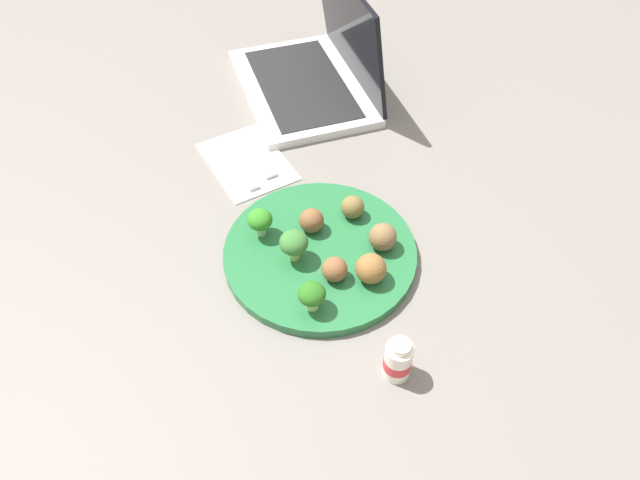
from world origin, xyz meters
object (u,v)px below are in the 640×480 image
Objects in this scene: meatball_mid_left at (335,269)px; meatball_front_right at (371,269)px; meatball_far_rim at (383,237)px; laptop at (315,70)px; broccoli_floret_far_rim at (312,295)px; broccoli_floret_mid_right at (294,243)px; meatball_mid_right at (353,207)px; fork at (258,158)px; yogurt_bottle at (398,360)px; napkin at (247,161)px; knife at (239,165)px; plate at (320,253)px; broccoli_floret_center at (260,220)px; meatball_back_right at (311,221)px.

meatball_front_right is at bearing 53.55° from meatball_mid_left.
laptop is at bearing 158.63° from meatball_far_rim.
broccoli_floret_far_rim is 0.89× the size of broccoli_floret_mid_right.
fork is (-0.21, -0.05, -0.03)m from meatball_mid_right.
yogurt_bottle reaches higher than fork.
laptop reaches higher than broccoli_floret_mid_right.
meatball_far_rim is at bearing 94.74° from meatball_mid_left.
napkin is at bearing 165.77° from broccoli_floret_far_rim.
meatball_far_rim is at bearing 15.77° from knife.
napkin is (-0.33, -0.01, -0.03)m from meatball_front_right.
meatball_mid_right is at bearing 21.44° from knife.
napkin is 0.02m from knife.
broccoli_floret_far_rim reaches higher than fork.
meatball_far_rim is (0.05, 0.08, 0.03)m from plate.
meatball_mid_left is 0.30m from napkin.
knife is (-0.16, 0.05, -0.04)m from broccoli_floret_center.
broccoli_floret_mid_right is at bearing -37.94° from laptop.
broccoli_floret_mid_right is 0.41× the size of fork.
meatball_back_right is at bearing -173.00° from meatball_front_right.
broccoli_floret_far_rim is 0.15m from broccoli_floret_center.
knife is (0.01, -0.02, 0.00)m from napkin.
fork is (-0.29, 0.05, -0.03)m from meatball_mid_left.
plate is 7.95× the size of meatball_mid_right.
broccoli_floret_far_rim is at bearing -11.24° from knife.
meatball_front_right is at bearing 5.38° from knife.
knife is at bearing 168.76° from broccoli_floret_far_rim.
yogurt_bottle reaches higher than broccoli_floret_center.
knife is at bearing -164.23° from meatball_far_rim.
broccoli_floret_mid_right is at bearing -13.05° from napkin.
broccoli_floret_mid_right is at bearing -114.76° from meatball_far_rim.
laptop reaches higher than broccoli_floret_far_rim.
meatball_far_rim is 0.30m from knife.
meatball_mid_right is at bearing 80.41° from meatball_back_right.
broccoli_floret_center is 0.13m from meatball_mid_left.
broccoli_floret_far_rim is at bearing -17.44° from broccoli_floret_mid_right.
yogurt_bottle reaches higher than meatball_mid_right.
meatball_back_right reaches higher than fork.
knife is (-0.29, 0.01, -0.03)m from meatball_mid_left.
meatball_far_rim is at bearing 11.99° from napkin.
broccoli_floret_far_rim is 0.32m from knife.
laptop reaches higher than napkin.
laptop is (-0.44, 0.30, -0.00)m from broccoli_floret_far_rim.
fork is at bearing 62.02° from napkin.
meatball_mid_left is (0.13, 0.04, -0.01)m from broccoli_floret_center.
broccoli_floret_center is 0.28m from yogurt_bottle.
meatball_mid_right is 0.52× the size of yogurt_bottle.
meatball_mid_left is at bearing 113.88° from broccoli_floret_far_rim.
broccoli_floret_center is at bearing -22.47° from napkin.
meatball_mid_right is (-0.02, 0.12, -0.01)m from broccoli_floret_mid_right.
napkin is 1.40× the size of fork.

